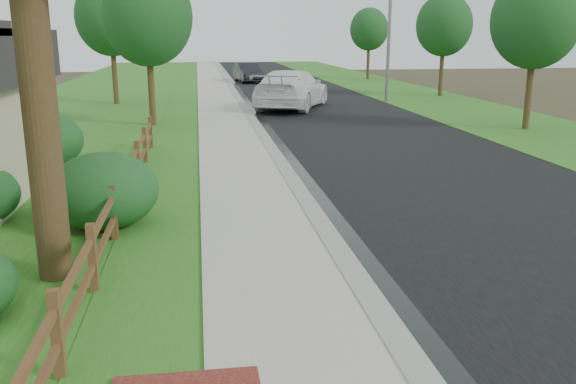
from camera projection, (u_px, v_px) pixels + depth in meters
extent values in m
plane|color=#3D3621|center=(380.00, 374.00, 7.00)|extent=(120.00, 120.00, 0.00)
cube|color=black|center=(296.00, 92.00, 41.16)|extent=(8.00, 90.00, 0.02)
cube|color=gray|center=(234.00, 92.00, 40.56)|extent=(0.40, 90.00, 0.12)
cube|color=black|center=(239.00, 92.00, 40.62)|extent=(0.50, 90.00, 0.00)
cube|color=#ABA895|center=(214.00, 92.00, 40.38)|extent=(2.20, 90.00, 0.10)
cube|color=#27621C|center=(185.00, 93.00, 40.12)|extent=(1.60, 90.00, 0.06)
cube|color=#27621C|center=(104.00, 94.00, 39.39)|extent=(9.00, 90.00, 0.04)
cube|color=#27621C|center=(395.00, 90.00, 42.12)|extent=(6.00, 90.00, 0.04)
cube|color=#452617|center=(57.00, 336.00, 6.74)|extent=(0.12, 0.12, 1.10)
cube|color=#452617|center=(93.00, 259.00, 9.04)|extent=(0.12, 0.12, 1.10)
cube|color=#452617|center=(114.00, 213.00, 11.34)|extent=(0.12, 0.12, 1.10)
cube|color=#452617|center=(127.00, 183.00, 13.64)|extent=(0.12, 0.12, 1.10)
cube|color=#452617|center=(137.00, 162.00, 15.93)|extent=(0.12, 0.12, 1.10)
cube|color=#452617|center=(145.00, 145.00, 18.23)|extent=(0.12, 0.12, 1.10)
cube|color=#452617|center=(151.00, 133.00, 20.53)|extent=(0.12, 0.12, 1.10)
cube|color=#452617|center=(25.00, 369.00, 5.52)|extent=(0.08, 2.35, 0.10)
cube|color=#452617|center=(78.00, 299.00, 7.91)|extent=(0.08, 2.35, 0.10)
cube|color=#452617|center=(75.00, 270.00, 7.81)|extent=(0.08, 2.35, 0.10)
cube|color=#452617|center=(105.00, 239.00, 10.21)|extent=(0.08, 2.35, 0.10)
cube|color=#452617|center=(103.00, 217.00, 10.11)|extent=(0.08, 2.35, 0.10)
cube|color=#452617|center=(121.00, 202.00, 12.51)|extent=(0.08, 2.35, 0.10)
cube|color=#452617|center=(120.00, 183.00, 12.41)|extent=(0.08, 2.35, 0.10)
cube|color=#452617|center=(133.00, 176.00, 14.81)|extent=(0.08, 2.35, 0.10)
cube|color=#452617|center=(132.00, 159.00, 14.71)|extent=(0.08, 2.35, 0.10)
cube|color=#452617|center=(142.00, 156.00, 17.11)|extent=(0.08, 2.35, 0.10)
cube|color=#452617|center=(141.00, 142.00, 17.01)|extent=(0.08, 2.35, 0.10)
cube|color=#452617|center=(148.00, 142.00, 19.41)|extent=(0.08, 2.35, 0.10)
cube|color=#452617|center=(147.00, 130.00, 19.31)|extent=(0.08, 2.35, 0.10)
cylinder|color=#3B2E18|center=(40.00, 106.00, 9.06)|extent=(0.52, 0.52, 5.50)
imported|color=white|center=(292.00, 89.00, 31.60)|extent=(5.22, 7.38, 1.98)
imported|color=black|center=(286.00, 81.00, 40.21)|extent=(2.72, 4.52, 1.44)
imported|color=black|center=(248.00, 72.00, 48.90)|extent=(2.13, 4.77, 1.52)
cylinder|color=gray|center=(390.00, 17.00, 33.74)|extent=(0.19, 0.19, 9.35)
ellipsoid|color=brown|center=(123.00, 175.00, 15.30)|extent=(1.08, 0.82, 0.70)
ellipsoid|color=#19481F|center=(103.00, 191.00, 12.11)|extent=(2.32, 2.32, 1.53)
ellipsoid|color=#19481F|center=(38.00, 141.00, 17.23)|extent=(3.08, 3.08, 1.70)
cylinder|color=#3B2E18|center=(151.00, 79.00, 25.42)|extent=(0.27, 0.27, 3.92)
ellipsoid|color=#19481F|center=(147.00, 16.00, 24.78)|extent=(3.67, 3.67, 4.03)
cylinder|color=#3B2E18|center=(530.00, 83.00, 24.35)|extent=(0.26, 0.26, 3.77)
ellipsoid|color=#19481F|center=(536.00, 20.00, 23.73)|extent=(3.45, 3.45, 3.79)
cylinder|color=#3B2E18|center=(114.00, 67.00, 33.30)|extent=(0.28, 0.28, 4.08)
ellipsoid|color=#19481F|center=(111.00, 17.00, 32.64)|extent=(3.77, 3.77, 4.14)
cylinder|color=#3B2E18|center=(442.00, 66.00, 37.62)|extent=(0.26, 0.26, 3.77)
ellipsoid|color=#19481F|center=(444.00, 25.00, 37.01)|extent=(3.41, 3.41, 3.75)
cylinder|color=#3B2E18|center=(368.00, 58.00, 51.84)|extent=(0.25, 0.25, 3.65)
ellipsoid|color=#19481F|center=(369.00, 29.00, 51.25)|extent=(3.22, 3.22, 3.54)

